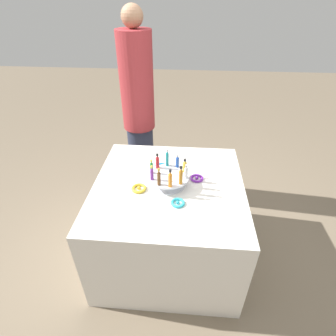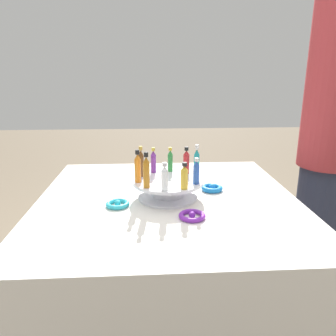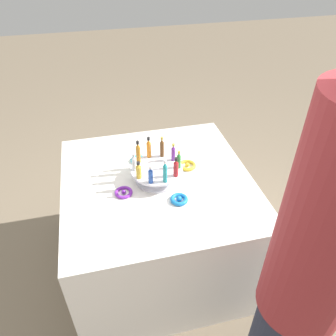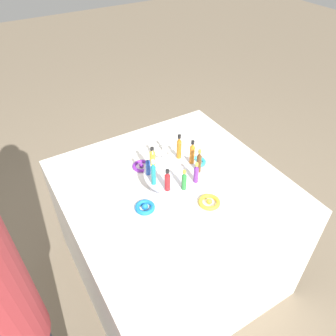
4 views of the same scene
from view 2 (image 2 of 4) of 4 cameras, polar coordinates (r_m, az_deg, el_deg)
party_table at (r=1.53m, az=-0.05°, el=-17.93°), size 1.06×1.06×0.73m
display_stand at (r=1.34m, az=-0.06°, el=-3.47°), size 0.29×0.29×0.08m
bottle_clear at (r=1.20m, az=-0.59°, el=-1.70°), size 0.03×0.03×0.11m
bottle_gold at (r=1.22m, az=2.86°, el=-1.54°), size 0.03×0.03×0.10m
bottle_blue at (r=1.28m, az=4.95°, el=-0.70°), size 0.02×0.02×0.10m
bottle_teal at (r=1.34m, az=5.00°, el=0.89°), size 0.02×0.02×0.14m
bottle_red at (r=1.41m, az=3.21°, el=1.18°), size 0.03×0.03×0.12m
bottle_green at (r=1.43m, az=0.39°, el=1.34°), size 0.02×0.02×0.11m
bottle_purple at (r=1.42m, az=-2.56°, el=1.21°), size 0.02×0.02×0.11m
bottle_brown at (r=1.37m, az=-4.74°, el=0.93°), size 0.02×0.02×0.13m
bottle_orange at (r=1.29m, az=-5.30°, el=0.09°), size 0.03×0.03×0.13m
bottle_amber at (r=1.23m, az=-3.79°, el=-0.62°), size 0.03×0.03×0.14m
ribbon_bow_teal at (r=1.29m, az=-8.77°, el=-6.20°), size 0.09×0.09×0.02m
ribbon_bow_purple at (r=1.18m, az=4.22°, el=-8.28°), size 0.10×0.10×0.02m
ribbon_bow_blue at (r=1.45m, az=7.66°, el=-3.47°), size 0.09×0.09×0.03m
ribbon_bow_gold at (r=1.54m, az=-3.30°, el=-2.18°), size 0.10×0.10×0.03m
person_figure at (r=1.90m, az=26.37°, el=4.80°), size 0.30×0.30×1.78m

